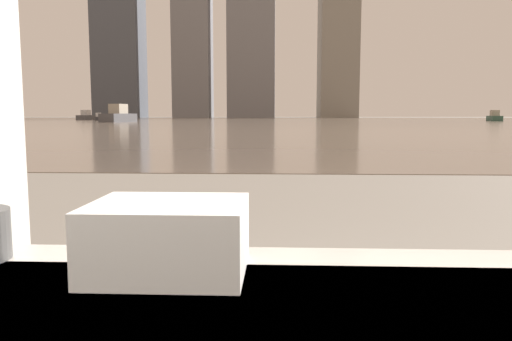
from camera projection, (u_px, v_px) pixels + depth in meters
The scene contains 8 objects.
towel_stack at pixel (169, 237), 0.84m from camera, with size 0.26×0.22×0.12m.
harbor_water at pixel (279, 121), 61.57m from camera, with size 180.00×110.00×0.01m.
harbor_boat_0 at pixel (119, 116), 52.40m from camera, with size 2.67×5.28×1.89m.
harbor_boat_2 at pixel (98, 118), 65.97m from camera, with size 1.91×2.86×1.02m.
harbor_boat_3 at pixel (86, 116), 73.65m from camera, with size 1.57×3.92×1.44m.
harbor_boat_4 at pixel (495, 117), 61.06m from camera, with size 1.86×3.70×1.32m.
skyline_tower_1 at pixel (193, 31), 115.81m from camera, with size 8.43×8.98×40.02m.
skyline_tower_2 at pixel (251, 2), 114.47m from camera, with size 10.93×7.36×52.91m.
Camera 1 is at (-0.04, 0.07, 0.84)m, focal length 35.00 mm.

